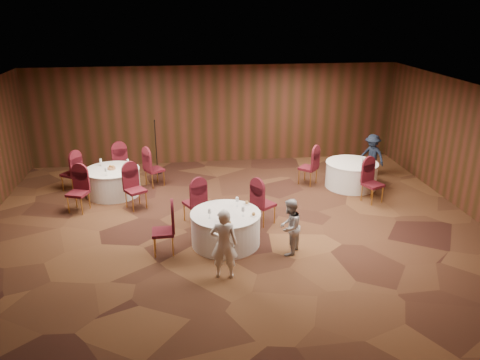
{
  "coord_description": "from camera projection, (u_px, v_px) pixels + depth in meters",
  "views": [
    {
      "loc": [
        -1.11,
        -10.09,
        5.04
      ],
      "look_at": [
        0.2,
        0.2,
        1.1
      ],
      "focal_mm": 35.0,
      "sensor_mm": 36.0,
      "label": 1
    }
  ],
  "objects": [
    {
      "name": "room_shell",
      "position": [
        232.0,
        148.0,
        10.58
      ],
      "size": [
        12.0,
        12.0,
        12.0
      ],
      "color": "silver",
      "rests_on": "ground"
    },
    {
      "name": "tabletop_right",
      "position": [
        362.0,
        160.0,
        13.14
      ],
      "size": [
        0.08,
        0.08,
        0.22
      ],
      "color": "silver",
      "rests_on": "table_right"
    },
    {
      "name": "woman_a",
      "position": [
        224.0,
        244.0,
        8.94
      ],
      "size": [
        0.58,
        0.43,
        1.44
      ],
      "primitive_type": "imported",
      "rotation": [
        0.0,
        0.0,
        2.97
      ],
      "color": "white",
      "rests_on": "ground"
    },
    {
      "name": "tabletop_main",
      "position": [
        236.0,
        211.0,
        10.08
      ],
      "size": [
        1.06,
        1.14,
        0.22
      ],
      "color": "silver",
      "rests_on": "table_main"
    },
    {
      "name": "mic_stand",
      "position": [
        157.0,
        158.0,
        14.59
      ],
      "size": [
        0.24,
        0.24,
        1.71
      ],
      "color": "black",
      "rests_on": "ground"
    },
    {
      "name": "tabletop_left",
      "position": [
        112.0,
        167.0,
        12.86
      ],
      "size": [
        0.84,
        0.87,
        0.22
      ],
      "color": "silver",
      "rests_on": "table_left"
    },
    {
      "name": "chairs_main",
      "position": [
        209.0,
        212.0,
        10.83
      ],
      "size": [
        3.0,
        2.07,
        1.0
      ],
      "color": "#3F0C0E",
      "rests_on": "ground"
    },
    {
      "name": "chairs_right",
      "position": [
        339.0,
        176.0,
        13.11
      ],
      "size": [
        2.08,
        2.24,
        1.0
      ],
      "color": "#3F0C0E",
      "rests_on": "ground"
    },
    {
      "name": "table_right",
      "position": [
        351.0,
        174.0,
        13.57
      ],
      "size": [
        1.49,
        1.49,
        0.74
      ],
      "color": "silver",
      "rests_on": "ground"
    },
    {
      "name": "ground",
      "position": [
        233.0,
        226.0,
        11.28
      ],
      "size": [
        12.0,
        12.0,
        0.0
      ],
      "primitive_type": "plane",
      "color": "black",
      "rests_on": "ground"
    },
    {
      "name": "chairs_left",
      "position": [
        112.0,
        177.0,
        13.01
      ],
      "size": [
        3.04,
        3.0,
        1.0
      ],
      "color": "#3F0C0E",
      "rests_on": "ground"
    },
    {
      "name": "woman_b",
      "position": [
        290.0,
        227.0,
        9.84
      ],
      "size": [
        0.72,
        0.76,
        1.24
      ],
      "primitive_type": "imported",
      "rotation": [
        0.0,
        0.0,
        4.15
      ],
      "color": "#AAAAAF",
      "rests_on": "ground"
    },
    {
      "name": "table_main",
      "position": [
        226.0,
        228.0,
        10.34
      ],
      "size": [
        1.55,
        1.55,
        0.74
      ],
      "color": "silver",
      "rests_on": "ground"
    },
    {
      "name": "man_c",
      "position": [
        372.0,
        155.0,
        14.36
      ],
      "size": [
        0.89,
        0.97,
        1.31
      ],
      "primitive_type": "imported",
      "rotation": [
        0.0,
        0.0,
        5.32
      ],
      "color": "black",
      "rests_on": "ground"
    },
    {
      "name": "table_left",
      "position": [
        113.0,
        182.0,
        13.02
      ],
      "size": [
        1.5,
        1.5,
        0.74
      ],
      "color": "silver",
      "rests_on": "ground"
    }
  ]
}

